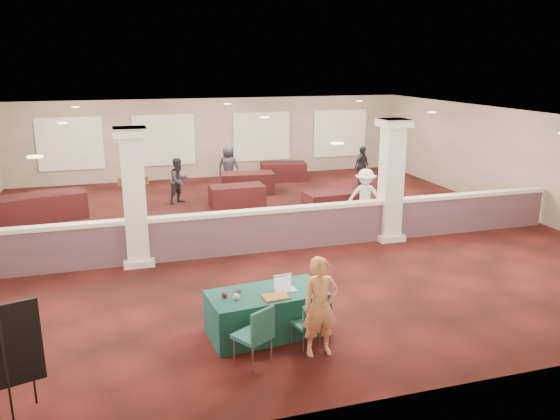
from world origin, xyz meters
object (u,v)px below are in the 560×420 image
object	(u,v)px
near_table	(267,313)
far_table_back_center	(247,183)
attendee_a	(179,181)
conf_chair_side	(257,332)
conf_chair_main	(308,320)
far_table_front_right	(334,203)
attendee_b	(365,197)
far_table_back_right	(283,172)
far_table_front_center	(237,196)
attendee_c	(362,166)
attendee_d	(229,168)
woman	(320,307)
easel_board	(2,349)
far_table_back_left	(52,206)
far_table_front_left	(27,209)

from	to	relation	value
near_table	far_table_back_center	distance (m)	10.57
attendee_a	conf_chair_side	bearing A→B (deg)	-125.41
near_table	far_table_back_center	bearing A→B (deg)	72.96
conf_chair_main	far_table_front_right	distance (m)	8.26
conf_chair_main	attendee_b	bearing A→B (deg)	40.29
far_table_back_right	attendee_a	xyz separation A→B (m)	(-4.41, -2.50, 0.41)
far_table_front_center	attendee_c	xyz separation A→B (m)	(5.23, 1.72, 0.41)
far_table_back_right	attendee_d	size ratio (longest dim) A/B	1.06
far_table_back_right	conf_chair_main	bearing A→B (deg)	-105.17
conf_chair_side	attendee_a	size ratio (longest dim) A/B	0.65
conf_chair_main	far_table_front_right	size ratio (longest dim) A/B	0.46
woman	attendee_c	distance (m)	12.75
conf_chair_main	woman	bearing A→B (deg)	-83.51
far_table_front_right	attendee_c	bearing A→B (deg)	54.03
conf_chair_main	attendee_b	world-z (taller)	attendee_b
conf_chair_side	far_table_front_center	bearing A→B (deg)	48.51
conf_chair_main	conf_chair_side	world-z (taller)	conf_chair_side
far_table_back_right	easel_board	bearing A→B (deg)	-120.30
attendee_a	attendee_b	bearing A→B (deg)	-74.43
conf_chair_main	far_table_back_left	distance (m)	10.69
far_table_back_center	attendee_b	bearing A→B (deg)	-62.92
attendee_a	attendee_d	size ratio (longest dim) A/B	0.92
conf_chair_main	far_table_front_left	distance (m)	10.84
far_table_back_center	attendee_a	distance (m)	2.63
attendee_a	easel_board	bearing A→B (deg)	-142.81
far_table_front_right	easel_board	bearing A→B (deg)	-134.03
conf_chair_side	far_table_front_left	world-z (taller)	conf_chair_side
conf_chair_main	attendee_b	xyz separation A→B (m)	(3.98, 6.32, 0.33)
conf_chair_side	woman	xyz separation A→B (m)	(1.07, 0.08, 0.24)
far_table_back_right	attendee_d	bearing A→B (deg)	-157.17
easel_board	attendee_b	xyz separation A→B (m)	(8.39, 7.00, -0.23)
attendee_b	attendee_d	xyz separation A→B (m)	(-2.92, 5.48, 0.02)
far_table_back_left	attendee_a	world-z (taller)	attendee_a
attendee_b	attendee_c	bearing A→B (deg)	92.65
far_table_front_right	attendee_a	world-z (taller)	attendee_a
far_table_front_left	attendee_c	world-z (taller)	attendee_c
conf_chair_side	attendee_c	distance (m)	13.35
conf_chair_main	far_table_back_center	bearing A→B (deg)	64.35
far_table_back_center	attendee_d	distance (m)	1.03
attendee_c	attendee_d	world-z (taller)	attendee_d
easel_board	attendee_a	size ratio (longest dim) A/B	1.07
near_table	conf_chair_side	bearing A→B (deg)	-119.36
near_table	attendee_a	xyz separation A→B (m)	(-0.41, 9.65, 0.38)
conf_chair_side	easel_board	xyz separation A→B (m)	(-3.45, -0.35, 0.46)
far_table_front_right	attendee_c	size ratio (longest dim) A/B	1.18
conf_chair_side	far_table_back_right	bearing A→B (deg)	40.33
far_table_front_center	far_table_back_center	world-z (taller)	far_table_back_center
conf_chair_side	easel_board	bearing A→B (deg)	154.76
far_table_front_center	far_table_front_right	xyz separation A→B (m)	(2.65, -1.84, 0.01)
far_table_front_right	attendee_b	distance (m)	1.34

